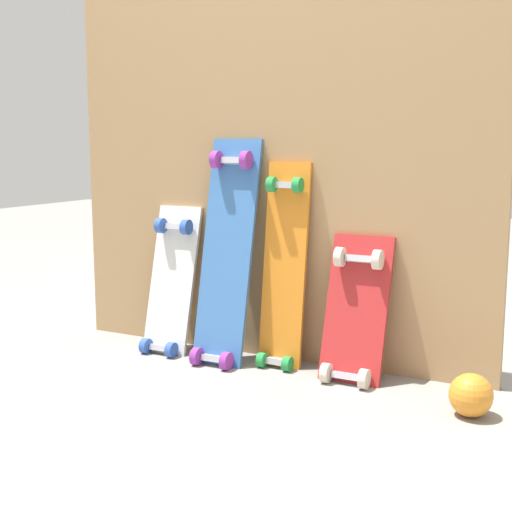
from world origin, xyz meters
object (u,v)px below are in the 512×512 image
skateboard_blue (226,259)px  skateboard_orange (284,274)px  rubber_ball (471,395)px  skateboard_red (355,317)px  skateboard_white (171,287)px

skateboard_blue → skateboard_orange: size_ratio=1.10×
skateboard_blue → rubber_ball: bearing=-9.6°
skateboard_blue → skateboard_red: skateboard_blue is taller
skateboard_blue → skateboard_white: bearing=176.8°
skateboard_orange → rubber_ball: size_ratio=6.14×
skateboard_orange → skateboard_red: size_ratio=1.46×
skateboard_orange → skateboard_blue: bearing=-167.5°
skateboard_red → rubber_ball: 0.51m
skateboard_red → rubber_ball: size_ratio=4.22×
skateboard_white → skateboard_red: skateboard_white is taller
skateboard_blue → skateboard_red: (0.53, 0.01, -0.17)m
skateboard_red → skateboard_white: bearing=179.8°
skateboard_orange → rubber_ball: (0.75, -0.21, -0.29)m
rubber_ball → skateboard_white: bearing=171.8°
skateboard_orange → rubber_ball: 0.83m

